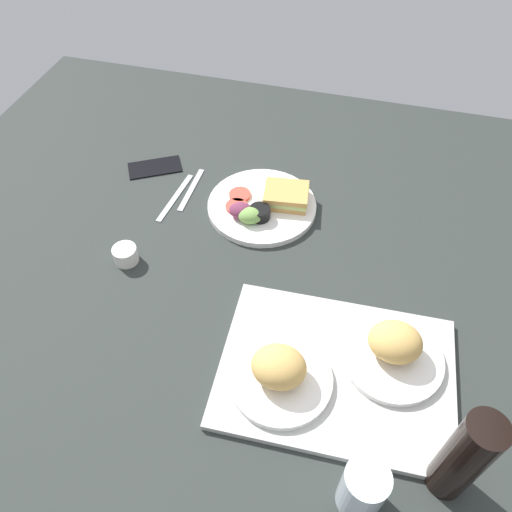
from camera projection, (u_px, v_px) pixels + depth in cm
name	position (u px, v px, depth cm)	size (l,w,h in cm)	color
ground_plane	(267.00, 264.00, 118.38)	(190.00, 150.00, 3.00)	#282D2B
serving_tray	(336.00, 372.00, 97.30)	(45.00, 33.00, 1.60)	#B2B2AD
bread_plate_near	(394.00, 349.00, 96.28)	(19.86, 19.86, 8.45)	white
bread_plate_far	(280.00, 372.00, 93.05)	(19.73, 19.73, 8.46)	white
plate_with_salad	(264.00, 205.00, 126.94)	(27.75, 27.75, 5.40)	white
drinking_glass	(363.00, 489.00, 78.51)	(7.25, 7.25, 11.49)	silver
soda_bottle	(464.00, 457.00, 76.33)	(6.40, 6.40, 22.49)	black
espresso_cup	(126.00, 255.00, 115.58)	(5.60, 5.60, 4.00)	silver
fork	(191.00, 189.00, 133.10)	(17.00, 1.40, 0.50)	#B7B7BC
knife	(175.00, 197.00, 131.08)	(19.00, 1.40, 0.50)	#B7B7BC
cell_phone	(155.00, 167.00, 139.00)	(14.40, 7.20, 0.80)	black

